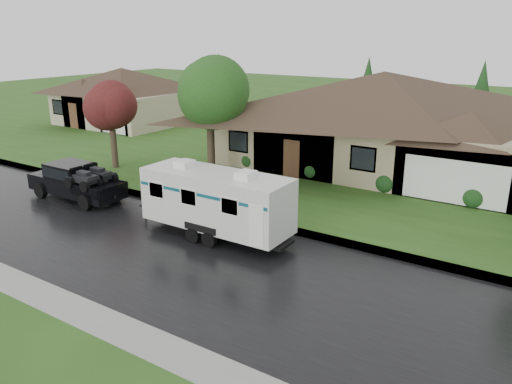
# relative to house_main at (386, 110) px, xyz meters

# --- Properties ---
(ground) EXTENTS (140.00, 140.00, 0.00)m
(ground) POSITION_rel_house_main_xyz_m (-2.29, -13.84, -3.59)
(ground) COLOR #294E18
(ground) RESTS_ON ground
(road) EXTENTS (140.00, 8.00, 0.01)m
(road) POSITION_rel_house_main_xyz_m (-2.29, -15.84, -3.59)
(road) COLOR black
(road) RESTS_ON ground
(curb) EXTENTS (140.00, 0.50, 0.15)m
(curb) POSITION_rel_house_main_xyz_m (-2.29, -11.59, -3.52)
(curb) COLOR gray
(curb) RESTS_ON ground
(lawn) EXTENTS (140.00, 26.00, 0.15)m
(lawn) POSITION_rel_house_main_xyz_m (-2.29, 1.16, -3.52)
(lawn) COLOR #294E18
(lawn) RESTS_ON ground
(house_main) EXTENTS (19.44, 10.80, 6.90)m
(house_main) POSITION_rel_house_main_xyz_m (0.00, 0.00, 0.00)
(house_main) COLOR tan
(house_main) RESTS_ON lawn
(house_far) EXTENTS (10.80, 8.64, 5.80)m
(house_far) POSITION_rel_house_main_xyz_m (-24.07, 2.02, -0.62)
(house_far) COLOR #BCB08B
(house_far) RESTS_ON lawn
(tree_left_green) EXTENTS (3.97, 3.97, 6.58)m
(tree_left_green) POSITION_rel_house_main_xyz_m (-7.57, -6.88, 1.12)
(tree_left_green) COLOR #382B1E
(tree_left_green) RESTS_ON lawn
(tree_red) EXTENTS (3.12, 3.12, 5.16)m
(tree_red) POSITION_rel_house_main_xyz_m (-13.40, -8.77, 0.13)
(tree_red) COLOR #382B1E
(tree_red) RESTS_ON lawn
(shrub_row) EXTENTS (13.60, 1.00, 1.00)m
(shrub_row) POSITION_rel_house_main_xyz_m (-0.29, -4.54, -2.94)
(shrub_row) COLOR #143814
(shrub_row) RESTS_ON lawn
(pickup_truck) EXTENTS (5.31, 2.02, 1.77)m
(pickup_truck) POSITION_rel_house_main_xyz_m (-10.86, -13.61, -2.64)
(pickup_truck) COLOR black
(pickup_truck) RESTS_ON ground
(travel_trailer) EXTENTS (6.55, 2.30, 2.94)m
(travel_trailer) POSITION_rel_house_main_xyz_m (-2.06, -13.61, -2.03)
(travel_trailer) COLOR silver
(travel_trailer) RESTS_ON ground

